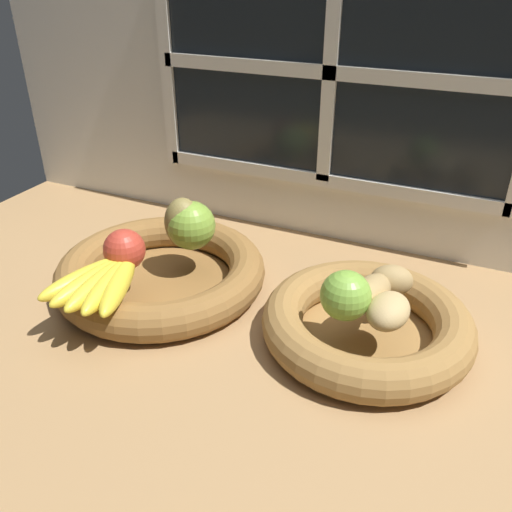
% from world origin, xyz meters
% --- Properties ---
extents(ground_plane, '(1.40, 0.90, 0.03)m').
position_xyz_m(ground_plane, '(0.00, 0.00, -0.01)').
color(ground_plane, '#9E774C').
extents(back_wall, '(1.40, 0.05, 0.55)m').
position_xyz_m(back_wall, '(0.00, 0.30, 0.28)').
color(back_wall, silver).
rests_on(back_wall, ground_plane).
extents(fruit_bowl_left, '(0.34, 0.34, 0.06)m').
position_xyz_m(fruit_bowl_left, '(-0.18, -0.00, 0.03)').
color(fruit_bowl_left, brown).
rests_on(fruit_bowl_left, ground_plane).
extents(fruit_bowl_right, '(0.30, 0.30, 0.06)m').
position_xyz_m(fruit_bowl_right, '(0.16, -0.00, 0.03)').
color(fruit_bowl_right, olive).
rests_on(fruit_bowl_right, ground_plane).
extents(apple_red_front, '(0.06, 0.06, 0.06)m').
position_xyz_m(apple_red_front, '(-0.21, -0.05, 0.09)').
color(apple_red_front, '#B73828').
rests_on(apple_red_front, fruit_bowl_left).
extents(apple_green_back, '(0.08, 0.08, 0.08)m').
position_xyz_m(apple_green_back, '(-0.15, 0.05, 0.10)').
color(apple_green_back, '#7AA338').
rests_on(apple_green_back, fruit_bowl_left).
extents(pear_brown, '(0.07, 0.07, 0.09)m').
position_xyz_m(pear_brown, '(-0.16, 0.04, 0.10)').
color(pear_brown, olive).
rests_on(pear_brown, fruit_bowl_left).
extents(banana_bunch_front, '(0.13, 0.17, 0.03)m').
position_xyz_m(banana_bunch_front, '(-0.20, -0.12, 0.07)').
color(banana_bunch_front, yellow).
rests_on(banana_bunch_front, fruit_bowl_left).
extents(potato_large, '(0.06, 0.09, 0.04)m').
position_xyz_m(potato_large, '(0.16, -0.00, 0.08)').
color(potato_large, '#A38451').
rests_on(potato_large, fruit_bowl_right).
extents(potato_small, '(0.06, 0.08, 0.04)m').
position_xyz_m(potato_small, '(0.19, -0.03, 0.08)').
color(potato_small, tan).
rests_on(potato_small, fruit_bowl_right).
extents(potato_back, '(0.07, 0.06, 0.05)m').
position_xyz_m(potato_back, '(0.18, 0.04, 0.08)').
color(potato_back, '#A38451').
rests_on(potato_back, fruit_bowl_right).
extents(lime_near, '(0.07, 0.07, 0.07)m').
position_xyz_m(lime_near, '(0.13, -0.04, 0.09)').
color(lime_near, '#7AAD3D').
rests_on(lime_near, fruit_bowl_right).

